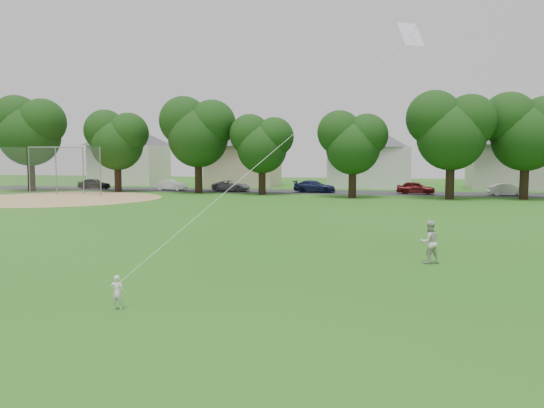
% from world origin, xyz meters
% --- Properties ---
extents(ground, '(160.00, 160.00, 0.00)m').
position_xyz_m(ground, '(0.00, 0.00, 0.00)').
color(ground, '#216116').
rests_on(ground, ground).
extents(street, '(90.00, 7.00, 0.01)m').
position_xyz_m(street, '(0.00, 42.00, 0.01)').
color(street, '#2D2D30').
rests_on(street, ground).
extents(dirt_infield, '(18.00, 18.00, 0.02)m').
position_xyz_m(dirt_infield, '(-26.00, 28.00, 0.01)').
color(dirt_infield, '#9E7F51').
rests_on(dirt_infield, ground).
extents(toddler, '(0.35, 0.27, 0.85)m').
position_xyz_m(toddler, '(-3.27, -1.93, 0.43)').
color(toddler, white).
rests_on(toddler, ground).
extents(older_boy, '(0.90, 0.83, 1.50)m').
position_xyz_m(older_boy, '(4.42, 5.64, 0.75)').
color(older_boy, silver).
rests_on(older_boy, ground).
extents(kite, '(4.06, 4.78, 13.26)m').
position_xyz_m(kite, '(0.19, 2.33, 4.34)').
color(kite, white).
rests_on(kite, ground).
extents(baseball_backstop, '(10.53, 3.22, 4.66)m').
position_xyz_m(baseball_backstop, '(-29.68, 32.43, 2.33)').
color(baseball_backstop, gray).
rests_on(baseball_backstop, ground).
extents(tree_row, '(82.55, 8.48, 10.59)m').
position_xyz_m(tree_row, '(2.50, 36.55, 6.37)').
color(tree_row, black).
rests_on(tree_row, ground).
extents(parked_cars, '(64.26, 2.39, 1.27)m').
position_xyz_m(parked_cars, '(-0.17, 41.00, 0.60)').
color(parked_cars, black).
rests_on(parked_cars, ground).
extents(house_row, '(77.13, 13.75, 10.46)m').
position_xyz_m(house_row, '(1.52, 52.00, 4.93)').
color(house_row, white).
rests_on(house_row, ground).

